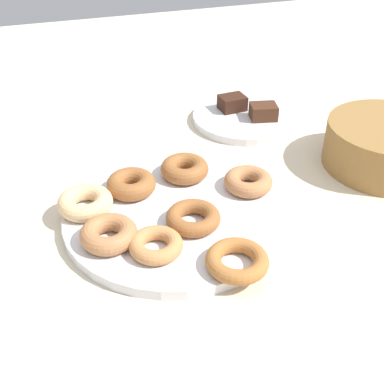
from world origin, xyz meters
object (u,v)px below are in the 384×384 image
at_px(donut_3, 185,169).
at_px(donut_7, 85,202).
at_px(donut_0, 193,218).
at_px(brownie_near, 232,103).
at_px(donut_2, 109,234).
at_px(donut_6, 156,245).
at_px(donut_5, 248,181).
at_px(cake_plate, 245,118).
at_px(brownie_far, 263,112).
at_px(donut_4, 237,261).
at_px(donut_plate, 174,215).
at_px(donut_1, 131,184).

height_order(donut_3, donut_7, donut_3).
bearing_deg(donut_7, donut_0, 59.11).
height_order(donut_0, brownie_near, brownie_near).
xyz_separation_m(donut_2, donut_6, (0.04, 0.06, -0.00)).
relative_size(donut_3, donut_5, 1.03).
height_order(cake_plate, brownie_far, brownie_far).
relative_size(donut_2, donut_4, 0.96).
relative_size(donut_6, brownie_far, 1.42).
bearing_deg(donut_7, donut_3, 104.04).
xyz_separation_m(donut_2, brownie_far, (-0.30, 0.39, 0.00)).
xyz_separation_m(donut_2, donut_5, (-0.06, 0.25, -0.00)).
bearing_deg(donut_6, donut_0, 121.04).
height_order(donut_plate, brownie_near, brownie_near).
bearing_deg(donut_0, donut_plate, -156.13).
distance_m(donut_6, brownie_near, 0.49).
distance_m(donut_5, donut_6, 0.22).
distance_m(donut_4, donut_7, 0.26).
distance_m(donut_2, donut_7, 0.09).
bearing_deg(donut_4, donut_3, 179.22).
relative_size(donut_2, donut_6, 1.09).
bearing_deg(donut_6, cake_plate, 140.81).
bearing_deg(donut_6, donut_4, 55.31).
height_order(donut_2, donut_4, donut_2).
xyz_separation_m(donut_plate, brownie_far, (-0.26, 0.28, 0.02)).
xyz_separation_m(brownie_near, brownie_far, (0.06, 0.05, 0.00)).
relative_size(donut_2, brownie_far, 1.54).
xyz_separation_m(donut_5, cake_plate, (-0.26, 0.11, -0.02)).
relative_size(donut_1, donut_4, 0.94).
bearing_deg(donut_2, donut_7, -167.13).
distance_m(donut_5, brownie_near, 0.31).
height_order(donut_1, cake_plate, donut_1).
relative_size(donut_5, brownie_far, 1.50).
bearing_deg(donut_3, donut_7, -75.96).
bearing_deg(cake_plate, brownie_far, 45.00).
bearing_deg(donut_4, donut_0, -166.33).
bearing_deg(donut_2, donut_5, 104.31).
height_order(donut_4, donut_7, donut_7).
distance_m(donut_0, donut_2, 0.13).
xyz_separation_m(donut_7, cake_plate, (-0.24, 0.38, -0.02)).
xyz_separation_m(donut_6, donut_7, (-0.13, -0.08, 0.00)).
relative_size(donut_1, cake_plate, 0.36).
relative_size(donut_7, brownie_near, 1.60).
height_order(donut_5, donut_6, donut_5).
height_order(donut_7, brownie_far, brownie_far).
distance_m(donut_1, cake_plate, 0.37).
height_order(donut_3, cake_plate, donut_3).
relative_size(donut_plate, donut_1, 4.27).
xyz_separation_m(donut_5, brownie_near, (-0.30, 0.09, 0.00)).
bearing_deg(donut_4, brownie_far, 150.26).
relative_size(donut_4, donut_5, 1.07).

